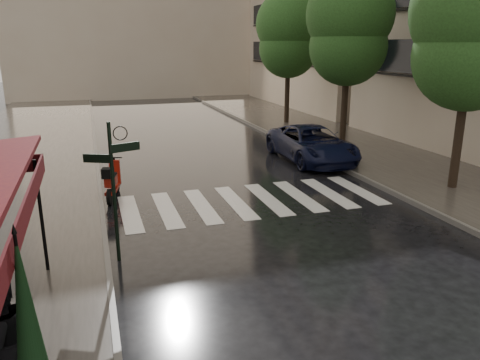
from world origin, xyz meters
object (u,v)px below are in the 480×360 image
pedestrian_terrace (2,341)px  parasol_front (27,321)px  parked_car (311,144)px  scooter (112,182)px

pedestrian_terrace → parasol_front: (0.40, -0.46, 0.50)m
parasol_front → parked_car: bearing=50.9°
scooter → parasol_front: parasol_front is taller
scooter → parked_car: (8.07, 2.66, 0.16)m
scooter → parasol_front: bearing=-85.8°
scooter → parked_car: bearing=31.2°
parked_car → scooter: bearing=-161.1°
scooter → parked_car: 8.50m
parked_car → parasol_front: bearing=-128.4°
scooter → parked_car: parked_car is taller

